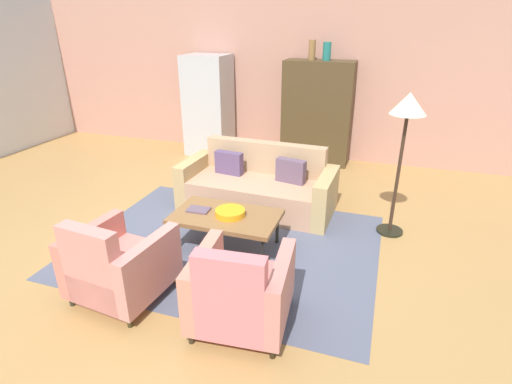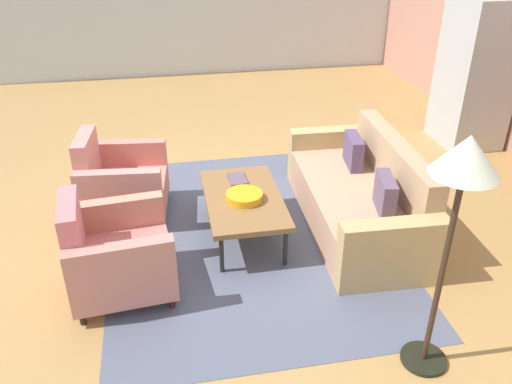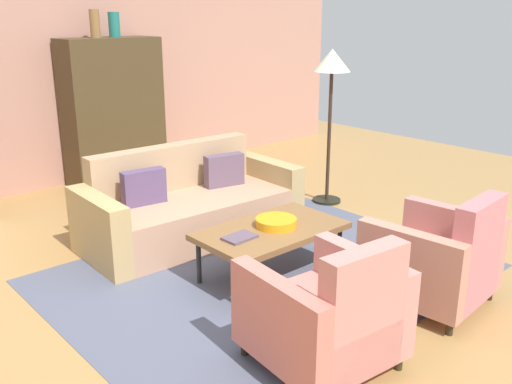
{
  "view_description": "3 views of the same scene",
  "coord_description": "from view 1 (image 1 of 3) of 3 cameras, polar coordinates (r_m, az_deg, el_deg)",
  "views": [
    {
      "loc": [
        2.04,
        -3.52,
        2.45
      ],
      "look_at": [
        0.72,
        0.4,
        0.63
      ],
      "focal_mm": 27.83,
      "sensor_mm": 36.0,
      "label": 1
    },
    {
      "loc": [
        4.65,
        -0.52,
        2.86
      ],
      "look_at": [
        0.57,
        0.24,
        0.53
      ],
      "focal_mm": 37.15,
      "sensor_mm": 36.0,
      "label": 2
    },
    {
      "loc": [
        -2.48,
        -2.99,
        2.1
      ],
      "look_at": [
        0.7,
        0.61,
        0.57
      ],
      "focal_mm": 39.78,
      "sensor_mm": 36.0,
      "label": 3
    }
  ],
  "objects": [
    {
      "name": "ground_plane",
      "position": [
        4.75,
        -9.96,
        -7.75
      ],
      "size": [
        11.89,
        11.89,
        0.0
      ],
      "primitive_type": "plane",
      "color": "#AF834A"
    },
    {
      "name": "wall_back",
      "position": [
        7.69,
        3.11,
        15.83
      ],
      "size": [
        9.91,
        0.12,
        2.8
      ],
      "primitive_type": "cube",
      "color": "tan",
      "rests_on": "ground"
    },
    {
      "name": "area_rug",
      "position": [
        4.73,
        -3.98,
        -7.54
      ],
      "size": [
        3.4,
        2.6,
        0.01
      ],
      "primitive_type": "cube",
      "color": "#555A6F",
      "rests_on": "ground"
    },
    {
      "name": "couch",
      "position": [
        5.55,
        0.4,
        0.76
      ],
      "size": [
        2.13,
        0.98,
        0.86
      ],
      "rotation": [
        0.0,
        0.0,
        3.11
      ],
      "color": "tan",
      "rests_on": "ground"
    },
    {
      "name": "coffee_table",
      "position": [
        4.5,
        -4.36,
        -3.68
      ],
      "size": [
        1.2,
        0.7,
        0.42
      ],
      "color": "#262625",
      "rests_on": "ground"
    },
    {
      "name": "armchair_left",
      "position": [
        3.94,
        -19.38,
        -10.16
      ],
      "size": [
        0.88,
        0.88,
        0.88
      ],
      "rotation": [
        0.0,
        0.0,
        -0.1
      ],
      "color": "black",
      "rests_on": "ground"
    },
    {
      "name": "armchair_right",
      "position": [
        3.42,
        -2.38,
        -14.42
      ],
      "size": [
        0.87,
        0.87,
        0.88
      ],
      "rotation": [
        0.0,
        0.0,
        0.09
      ],
      "color": "#3B1B21",
      "rests_on": "ground"
    },
    {
      "name": "fruit_bowl",
      "position": [
        4.45,
        -3.74,
        -2.97
      ],
      "size": [
        0.34,
        0.34,
        0.07
      ],
      "primitive_type": "cylinder",
      "color": "orange",
      "rests_on": "coffee_table"
    },
    {
      "name": "book_stack",
      "position": [
        4.61,
        -8.27,
        -2.54
      ],
      "size": [
        0.26,
        0.18,
        0.02
      ],
      "color": "#5E4C5D",
      "rests_on": "coffee_table"
    },
    {
      "name": "cabinet",
      "position": [
        7.27,
        8.78,
        11.12
      ],
      "size": [
        1.2,
        0.51,
        1.8
      ],
      "color": "#46371F",
      "rests_on": "ground"
    },
    {
      "name": "vase_tall",
      "position": [
        7.14,
        8.07,
        19.57
      ],
      "size": [
        0.12,
        0.12,
        0.32
      ],
      "primitive_type": "cylinder",
      "color": "olive",
      "rests_on": "cabinet"
    },
    {
      "name": "vase_round",
      "position": [
        7.1,
        10.16,
        19.29
      ],
      "size": [
        0.14,
        0.14,
        0.29
      ],
      "primitive_type": "cylinder",
      "color": "#21746C",
      "rests_on": "cabinet"
    },
    {
      "name": "refrigerator",
      "position": [
        7.78,
        -6.83,
        12.24
      ],
      "size": [
        0.8,
        0.73,
        1.85
      ],
      "color": "#B7BABF",
      "rests_on": "ground"
    },
    {
      "name": "floor_lamp",
      "position": [
        4.76,
        20.87,
        9.97
      ],
      "size": [
        0.4,
        0.4,
        1.72
      ],
      "color": "black",
      "rests_on": "ground"
    }
  ]
}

